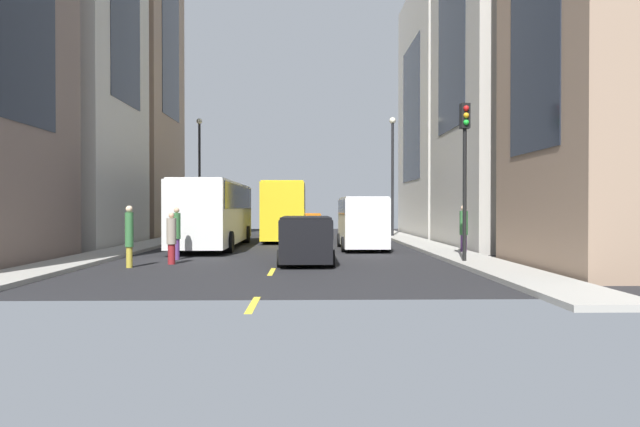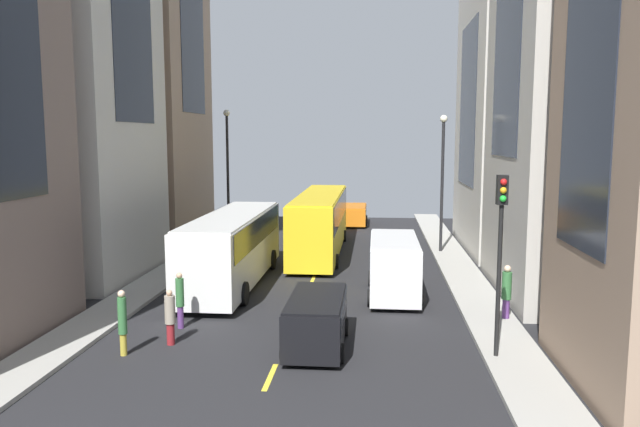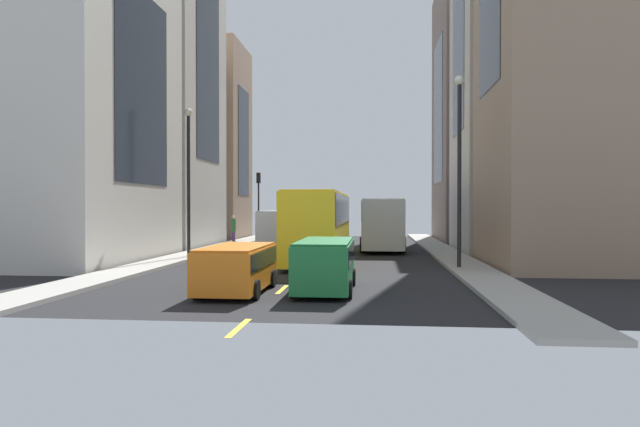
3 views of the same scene
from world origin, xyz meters
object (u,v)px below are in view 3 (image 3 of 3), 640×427
object	(u,v)px
car_green_1	(325,261)
traffic_light_near_corner	(259,193)
car_black_0	(324,229)
streetcar_yellow	(321,220)
pedestrian_walking_far	(386,229)
delivery_van_white	(277,226)
pedestrian_waiting_curb	(233,228)
pedestrian_crossing_near	(383,229)
car_orange_2	(237,265)
city_bus_white	(382,219)
pedestrian_crossing_mid	(396,227)

from	to	relation	value
car_green_1	traffic_light_near_corner	bearing A→B (deg)	-73.55
traffic_light_near_corner	car_black_0	bearing A→B (deg)	173.56
streetcar_yellow	car_green_1	distance (m)	11.25
pedestrian_walking_far	car_black_0	bearing A→B (deg)	-58.54
delivery_van_white	pedestrian_waiting_curb	xyz separation A→B (m)	(4.12, -3.36, -0.28)
car_black_0	car_green_1	world-z (taller)	car_black_0
delivery_van_white	pedestrian_crossing_near	size ratio (longest dim) A/B	2.92
car_orange_2	traffic_light_near_corner	xyz separation A→B (m)	(5.47, -28.86, 3.19)
delivery_van_white	traffic_light_near_corner	bearing A→B (deg)	-68.27
delivery_van_white	car_black_0	world-z (taller)	delivery_van_white
streetcar_yellow	car_orange_2	size ratio (longest dim) A/B	3.05
delivery_van_white	car_orange_2	size ratio (longest dim) A/B	1.26
city_bus_white	pedestrian_crossing_mid	world-z (taller)	city_bus_white
pedestrian_walking_far	pedestrian_crossing_near	size ratio (longest dim) A/B	1.10
city_bus_white	car_black_0	world-z (taller)	city_bus_white
car_green_1	traffic_light_near_corner	xyz separation A→B (m)	(8.34, -28.24, 3.09)
delivery_van_white	car_orange_2	world-z (taller)	delivery_van_white
delivery_van_white	traffic_light_near_corner	xyz separation A→B (m)	(2.98, -7.48, 2.60)
streetcar_yellow	pedestrian_crossing_near	distance (m)	17.03
streetcar_yellow	delivery_van_white	size ratio (longest dim) A/B	2.42
pedestrian_waiting_curb	city_bus_white	bearing A→B (deg)	-51.60
streetcar_yellow	pedestrian_crossing_near	size ratio (longest dim) A/B	7.06
pedestrian_crossing_mid	traffic_light_near_corner	bearing A→B (deg)	-130.88
car_green_1	pedestrian_crossing_near	distance (m)	27.84
pedestrian_walking_far	car_orange_2	bearing A→B (deg)	37.14
streetcar_yellow	pedestrian_waiting_curb	world-z (taller)	streetcar_yellow
streetcar_yellow	car_green_1	size ratio (longest dim) A/B	2.88
delivery_van_white	pedestrian_crossing_mid	size ratio (longest dim) A/B	2.58
streetcar_yellow	delivery_van_white	world-z (taller)	streetcar_yellow
streetcar_yellow	traffic_light_near_corner	distance (m)	18.63
pedestrian_crossing_mid	traffic_light_near_corner	distance (m)	12.21
car_green_1	car_orange_2	size ratio (longest dim) A/B	1.06
pedestrian_waiting_curb	pedestrian_crossing_mid	bearing A→B (deg)	-8.85
car_black_0	pedestrian_crossing_near	distance (m)	4.93
car_black_0	car_green_1	size ratio (longest dim) A/B	0.91
city_bus_white	delivery_van_white	xyz separation A→B (m)	(7.51, -1.48, -0.49)
car_orange_2	pedestrian_waiting_curb	world-z (taller)	pedestrian_waiting_curb
pedestrian_waiting_curb	traffic_light_near_corner	world-z (taller)	traffic_light_near_corner
city_bus_white	pedestrian_waiting_curb	size ratio (longest dim) A/B	5.59
car_black_0	pedestrian_waiting_curb	bearing A→B (deg)	26.79
streetcar_yellow	car_black_0	size ratio (longest dim) A/B	3.18
traffic_light_near_corner	car_orange_2	bearing A→B (deg)	100.73
streetcar_yellow	car_green_1	bearing A→B (deg)	96.35
delivery_van_white	pedestrian_walking_far	xyz separation A→B (m)	(-7.91, -5.24, -0.39)
car_green_1	pedestrian_crossing_near	world-z (taller)	pedestrian_crossing_near
pedestrian_crossing_mid	car_black_0	bearing A→B (deg)	-122.06
delivery_van_white	city_bus_white	bearing A→B (deg)	168.83
pedestrian_crossing_near	car_black_0	bearing A→B (deg)	-30.14
city_bus_white	pedestrian_waiting_curb	world-z (taller)	city_bus_white
pedestrian_crossing_mid	traffic_light_near_corner	size ratio (longest dim) A/B	0.38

